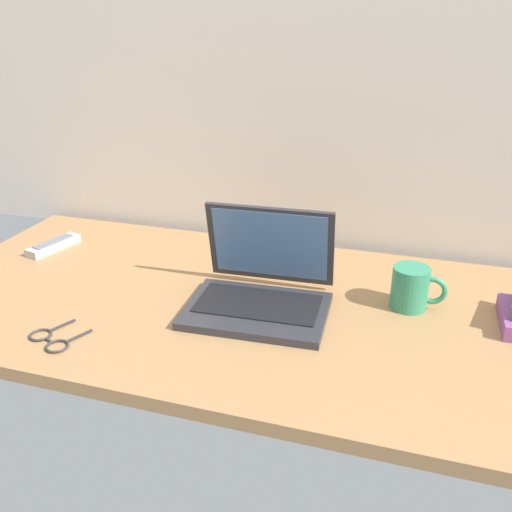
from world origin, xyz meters
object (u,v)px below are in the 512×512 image
at_px(laptop, 262,287).
at_px(eyeglasses, 51,340).
at_px(coffee_mug, 411,287).
at_px(remote_control_near, 54,245).

relative_size(laptop, eyeglasses, 2.43).
distance_m(coffee_mug, remote_control_near, 0.98).
bearing_deg(eyeglasses, laptop, 36.64).
bearing_deg(coffee_mug, remote_control_near, 177.12).
bearing_deg(laptop, coffee_mug, 15.31).
bearing_deg(eyeglasses, remote_control_near, 124.82).
bearing_deg(remote_control_near, laptop, -11.92).
distance_m(laptop, coffee_mug, 0.34).
distance_m(coffee_mug, eyeglasses, 0.78).
height_order(coffee_mug, remote_control_near, coffee_mug).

